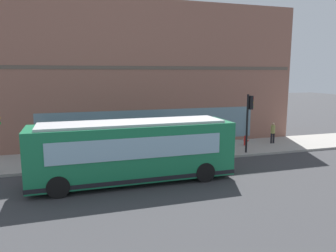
{
  "coord_description": "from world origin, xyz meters",
  "views": [
    {
      "loc": [
        -15.43,
        5.71,
        5.42
      ],
      "look_at": [
        3.49,
        -0.06,
        2.15
      ],
      "focal_mm": 34.27,
      "sensor_mm": 36.0,
      "label": 1
    }
  ],
  "objects_px": {
    "traffic_light_near_corner": "(249,112)",
    "pedestrian_walking_along_curb": "(171,134)",
    "pedestrian_near_building_entrance": "(273,131)",
    "city_bus_nearside": "(133,151)",
    "fire_hydrant": "(246,140)",
    "newspaper_vending_box": "(187,141)"
  },
  "relations": [
    {
      "from": "traffic_light_near_corner",
      "to": "pedestrian_near_building_entrance",
      "type": "xyz_separation_m",
      "value": [
        1.96,
        -3.3,
        -1.82
      ]
    },
    {
      "from": "pedestrian_walking_along_curb",
      "to": "newspaper_vending_box",
      "type": "relative_size",
      "value": 1.82
    },
    {
      "from": "pedestrian_walking_along_curb",
      "to": "newspaper_vending_box",
      "type": "distance_m",
      "value": 1.23
    },
    {
      "from": "fire_hydrant",
      "to": "newspaper_vending_box",
      "type": "bearing_deg",
      "value": 80.68
    },
    {
      "from": "city_bus_nearside",
      "to": "newspaper_vending_box",
      "type": "bearing_deg",
      "value": -40.75
    },
    {
      "from": "pedestrian_walking_along_curb",
      "to": "pedestrian_near_building_entrance",
      "type": "relative_size",
      "value": 1.03
    },
    {
      "from": "traffic_light_near_corner",
      "to": "pedestrian_walking_along_curb",
      "type": "relative_size",
      "value": 2.38
    },
    {
      "from": "fire_hydrant",
      "to": "city_bus_nearside",
      "type": "bearing_deg",
      "value": 118.42
    },
    {
      "from": "city_bus_nearside",
      "to": "pedestrian_near_building_entrance",
      "type": "xyz_separation_m",
      "value": [
        5.08,
        -11.69,
        -0.5
      ]
    },
    {
      "from": "pedestrian_walking_along_curb",
      "to": "pedestrian_near_building_entrance",
      "type": "bearing_deg",
      "value": -97.2
    },
    {
      "from": "city_bus_nearside",
      "to": "pedestrian_walking_along_curb",
      "type": "height_order",
      "value": "city_bus_nearside"
    },
    {
      "from": "city_bus_nearside",
      "to": "fire_hydrant",
      "type": "bearing_deg",
      "value": -61.58
    },
    {
      "from": "fire_hydrant",
      "to": "newspaper_vending_box",
      "type": "xyz_separation_m",
      "value": [
        0.72,
        4.39,
        0.09
      ]
    },
    {
      "from": "pedestrian_near_building_entrance",
      "to": "newspaper_vending_box",
      "type": "bearing_deg",
      "value": 83.92
    },
    {
      "from": "pedestrian_walking_along_curb",
      "to": "newspaper_vending_box",
      "type": "xyz_separation_m",
      "value": [
        -0.27,
        -1.1,
        -0.49
      ]
    },
    {
      "from": "newspaper_vending_box",
      "to": "pedestrian_walking_along_curb",
      "type": "bearing_deg",
      "value": 76.09
    },
    {
      "from": "pedestrian_walking_along_curb",
      "to": "pedestrian_near_building_entrance",
      "type": "distance_m",
      "value": 7.86
    },
    {
      "from": "pedestrian_near_building_entrance",
      "to": "newspaper_vending_box",
      "type": "relative_size",
      "value": 1.77
    },
    {
      "from": "pedestrian_walking_along_curb",
      "to": "fire_hydrant",
      "type": "bearing_deg",
      "value": -100.25
    },
    {
      "from": "city_bus_nearside",
      "to": "pedestrian_walking_along_curb",
      "type": "bearing_deg",
      "value": -32.72
    },
    {
      "from": "pedestrian_near_building_entrance",
      "to": "traffic_light_near_corner",
      "type": "bearing_deg",
      "value": 120.69
    },
    {
      "from": "fire_hydrant",
      "to": "pedestrian_near_building_entrance",
      "type": "bearing_deg",
      "value": -89.84
    }
  ]
}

